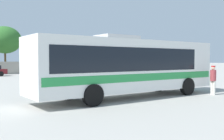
% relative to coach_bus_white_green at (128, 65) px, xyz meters
% --- Properties ---
extents(ground_plane, '(300.00, 300.00, 0.00)m').
position_rel_coach_bus_white_green_xyz_m(ground_plane, '(-1.28, 10.17, -1.86)').
color(ground_plane, '#A3A099').
extents(coach_bus_white_green, '(11.70, 3.24, 3.47)m').
position_rel_coach_bus_white_green_xyz_m(coach_bus_white_green, '(0.00, 0.00, 0.00)').
color(coach_bus_white_green, white).
rests_on(coach_bus_white_green, ground_plane).
extents(attendant_by_bus_door, '(0.39, 0.39, 1.78)m').
position_rel_coach_bus_white_green_xyz_m(attendant_by_bus_door, '(4.93, -2.38, -0.84)').
color(attendant_by_bus_door, silver).
rests_on(attendant_by_bus_door, ground_plane).
extents(roadside_tree_midright, '(5.24, 5.24, 7.60)m').
position_rel_coach_bus_white_green_xyz_m(roadside_tree_midright, '(3.63, 33.76, 3.51)').
color(roadside_tree_midright, brown).
rests_on(roadside_tree_midright, ground_plane).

